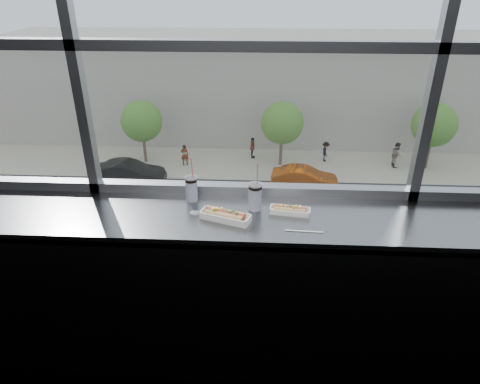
# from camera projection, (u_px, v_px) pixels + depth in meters

# --- Properties ---
(wall_back_lower) EXTENTS (6.00, 0.00, 6.00)m
(wall_back_lower) POSITION_uv_depth(u_px,v_px,m) (250.00, 263.00, 2.97)
(wall_back_lower) COLOR black
(wall_back_lower) RESTS_ON ground
(counter) EXTENTS (6.00, 0.55, 0.06)m
(counter) POSITION_uv_depth(u_px,v_px,m) (250.00, 220.00, 2.49)
(counter) COLOR gray
(counter) RESTS_ON ground
(counter_fascia) EXTENTS (6.00, 0.04, 1.04)m
(counter_fascia) POSITION_uv_depth(u_px,v_px,m) (247.00, 318.00, 2.50)
(counter_fascia) COLOR gray
(counter_fascia) RESTS_ON ground
(hotdog_tray_left) EXTENTS (0.30, 0.18, 0.07)m
(hotdog_tray_left) POSITION_uv_depth(u_px,v_px,m) (225.00, 215.00, 2.42)
(hotdog_tray_left) COLOR white
(hotdog_tray_left) RESTS_ON counter
(hotdog_tray_right) EXTENTS (0.24, 0.11, 0.06)m
(hotdog_tray_right) POSITION_uv_depth(u_px,v_px,m) (290.00, 210.00, 2.48)
(hotdog_tray_right) COLOR white
(hotdog_tray_right) RESTS_ON counter
(soda_cup_left) EXTENTS (0.08, 0.08, 0.29)m
(soda_cup_left) POSITION_uv_depth(u_px,v_px,m) (192.00, 188.00, 2.60)
(soda_cup_left) COLOR white
(soda_cup_left) RESTS_ON counter
(soda_cup_right) EXTENTS (0.08, 0.08, 0.31)m
(soda_cup_right) POSITION_uv_depth(u_px,v_px,m) (255.00, 195.00, 2.50)
(soda_cup_right) COLOR white
(soda_cup_right) RESTS_ON counter
(loose_straw) EXTENTS (0.21, 0.02, 0.01)m
(loose_straw) POSITION_uv_depth(u_px,v_px,m) (304.00, 231.00, 2.32)
(loose_straw) COLOR white
(loose_straw) RESTS_ON counter
(wrapper) EXTENTS (0.08, 0.06, 0.02)m
(wrapper) POSITION_uv_depth(u_px,v_px,m) (196.00, 213.00, 2.48)
(wrapper) COLOR silver
(wrapper) RESTS_ON counter
(plaza_ground) EXTENTS (120.00, 120.00, 0.00)m
(plaza_ground) POSITION_uv_depth(u_px,v_px,m) (262.00, 107.00, 46.84)
(plaza_ground) COLOR #AAA289
(plaza_ground) RESTS_ON ground
(street_asphalt) EXTENTS (80.00, 10.00, 0.06)m
(street_asphalt) POSITION_uv_depth(u_px,v_px,m) (259.00, 217.00, 26.01)
(street_asphalt) COLOR black
(street_asphalt) RESTS_ON plaza_ground
(far_sidewalk) EXTENTS (80.00, 6.00, 0.04)m
(far_sidewalk) POSITION_uv_depth(u_px,v_px,m) (261.00, 164.00, 33.10)
(far_sidewalk) COLOR #AAA289
(far_sidewalk) RESTS_ON plaza_ground
(far_building) EXTENTS (50.00, 14.00, 8.00)m
(far_building) POSITION_uv_depth(u_px,v_px,m) (263.00, 82.00, 40.12)
(far_building) COLOR gray
(far_building) RESTS_ON plaza_ground
(car_near_d) EXTENTS (2.45, 5.64, 1.86)m
(car_near_d) POSITION_uv_depth(u_px,v_px,m) (424.00, 246.00, 21.61)
(car_near_d) COLOR silver
(car_near_d) RESTS_ON street_asphalt
(car_far_a) EXTENTS (2.78, 6.60, 2.19)m
(car_far_a) POSITION_uv_depth(u_px,v_px,m) (128.00, 169.00, 29.47)
(car_far_a) COLOR black
(car_far_a) RESTS_ON street_asphalt
(car_near_c) EXTENTS (3.26, 6.37, 2.04)m
(car_near_c) POSITION_uv_depth(u_px,v_px,m) (289.00, 240.00, 21.90)
(car_near_c) COLOR #610F0E
(car_near_c) RESTS_ON street_asphalt
(car_near_a) EXTENTS (2.83, 5.87, 1.90)m
(car_near_a) POSITION_uv_depth(u_px,v_px,m) (16.00, 233.00, 22.63)
(car_near_a) COLOR #A6A6A6
(car_near_a) RESTS_ON street_asphalt
(car_near_b) EXTENTS (3.16, 6.68, 2.17)m
(car_near_b) POSITION_uv_depth(u_px,v_px,m) (142.00, 234.00, 22.24)
(car_near_b) COLOR black
(car_near_b) RESTS_ON street_asphalt
(car_far_b) EXTENTS (3.22, 6.19, 1.97)m
(car_far_b) POSITION_uv_depth(u_px,v_px,m) (305.00, 175.00, 28.94)
(car_far_b) COLOR #B64100
(car_far_b) RESTS_ON street_asphalt
(pedestrian_b) EXTENTS (0.68, 0.90, 2.03)m
(pedestrian_b) POSITION_uv_depth(u_px,v_px,m) (253.00, 146.00, 33.71)
(pedestrian_b) COLOR #66605B
(pedestrian_b) RESTS_ON far_sidewalk
(pedestrian_a) EXTENTS (0.89, 0.67, 2.00)m
(pedestrian_a) POSITION_uv_depth(u_px,v_px,m) (185.00, 153.00, 32.46)
(pedestrian_a) COLOR #66605B
(pedestrian_a) RESTS_ON far_sidewalk
(pedestrian_c) EXTENTS (0.63, 0.84, 1.88)m
(pedestrian_c) POSITION_uv_depth(u_px,v_px,m) (326.00, 150.00, 33.19)
(pedestrian_c) COLOR #66605B
(pedestrian_c) RESTS_ON far_sidewalk
(pedestrian_d) EXTENTS (0.76, 1.02, 2.29)m
(pedestrian_d) POSITION_uv_depth(u_px,v_px,m) (397.00, 152.00, 32.19)
(pedestrian_d) COLOR #66605B
(pedestrian_d) RESTS_ON far_sidewalk
(tree_left) EXTENTS (3.12, 3.12, 4.88)m
(tree_left) POSITION_uv_depth(u_px,v_px,m) (142.00, 121.00, 32.02)
(tree_left) COLOR #47382B
(tree_left) RESTS_ON far_sidewalk
(tree_center) EXTENTS (3.17, 3.17, 4.96)m
(tree_center) POSITION_uv_depth(u_px,v_px,m) (282.00, 123.00, 31.48)
(tree_center) COLOR #47382B
(tree_center) RESTS_ON far_sidewalk
(tree_right) EXTENTS (3.22, 3.22, 5.04)m
(tree_right) POSITION_uv_depth(u_px,v_px,m) (434.00, 125.00, 30.93)
(tree_right) COLOR #47382B
(tree_right) RESTS_ON far_sidewalk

